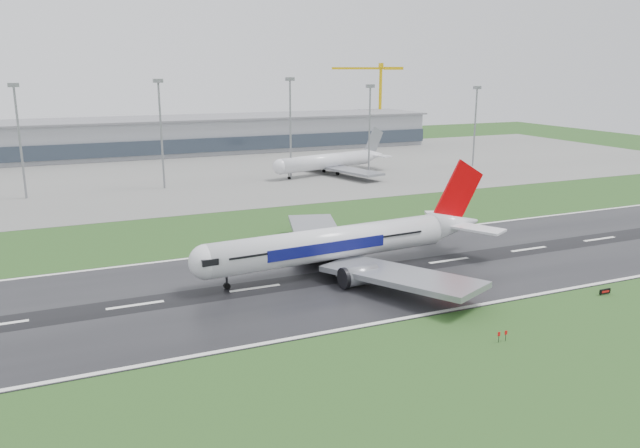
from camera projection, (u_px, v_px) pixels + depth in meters
name	position (u px, v px, depth m)	size (l,w,h in m)	color
ground	(358.00, 274.00, 114.78)	(520.00, 520.00, 0.00)	#204318
runway	(358.00, 274.00, 114.77)	(400.00, 45.00, 0.10)	black
apron	(203.00, 173.00, 226.02)	(400.00, 130.00, 0.08)	slate
terminal	(171.00, 136.00, 277.61)	(240.00, 36.00, 15.00)	gray
main_airliner	(350.00, 222.00, 115.43)	(61.59, 58.66, 18.18)	silver
parked_airliner	(330.00, 153.00, 221.99)	(51.31, 47.77, 15.04)	silver
tower_crane	(380.00, 101.00, 331.98)	(40.32, 2.20, 40.15)	#D9AA07
runway_sign	(605.00, 292.00, 104.02)	(2.30, 0.26, 1.04)	black
floodmast_1	(20.00, 144.00, 177.56)	(0.64, 0.64, 31.82)	gray
floodmast_2	(161.00, 137.00, 192.82)	(0.64, 0.64, 32.70)	gray
floodmast_3	(290.00, 131.00, 209.35)	(0.64, 0.64, 32.93)	gray
floodmast_4	(369.00, 131.00, 221.28)	(0.64, 0.64, 30.36)	gray
floodmast_5	(475.00, 128.00, 239.11)	(0.64, 0.64, 29.33)	gray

